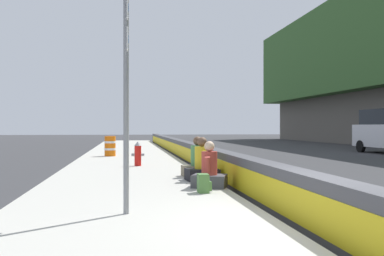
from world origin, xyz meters
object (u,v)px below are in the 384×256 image
object	(u,v)px
seated_person_foreground	(209,173)
seated_person_middle	(202,167)
backpack	(204,184)
seated_person_rear	(198,164)
construction_barrel	(110,146)
fire_hydrant	(138,153)
route_sign_post	(126,86)

from	to	relation	value
seated_person_foreground	seated_person_middle	distance (m)	1.33
seated_person_foreground	backpack	distance (m)	0.89
seated_person_rear	construction_barrel	xyz separation A→B (m)	(9.20, 2.76, 0.13)
fire_hydrant	backpack	xyz separation A→B (m)	(-6.78, -1.23, -0.25)
fire_hydrant	construction_barrel	size ratio (longest dim) A/B	0.93
fire_hydrant	seated_person_foreground	xyz separation A→B (m)	(-5.95, -1.50, -0.11)
seated_person_foreground	backpack	world-z (taller)	seated_person_foreground
backpack	seated_person_middle	bearing A→B (deg)	-8.69
seated_person_middle	route_sign_post	bearing A→B (deg)	155.38
construction_barrel	backpack	bearing A→B (deg)	-168.98
construction_barrel	seated_person_middle	bearing A→B (deg)	-164.97
seated_person_rear	seated_person_foreground	bearing A→B (deg)	177.90
backpack	construction_barrel	size ratio (longest dim) A/B	0.42
seated_person_foreground	construction_barrel	distance (m)	11.81
route_sign_post	seated_person_middle	distance (m)	5.00
route_sign_post	seated_person_foreground	bearing A→B (deg)	-32.88
route_sign_post	seated_person_middle	xyz separation A→B (m)	(4.27, -1.96, -1.72)
fire_hydrant	route_sign_post	bearing A→B (deg)	177.41
route_sign_post	seated_person_middle	world-z (taller)	route_sign_post
seated_person_middle	seated_person_foreground	bearing A→B (deg)	177.75
fire_hydrant	backpack	bearing A→B (deg)	-169.76
fire_hydrant	seated_person_rear	bearing A→B (deg)	-156.49
seated_person_foreground	seated_person_rear	xyz separation A→B (m)	(2.30, -0.08, 0.02)
route_sign_post	backpack	distance (m)	3.26
backpack	fire_hydrant	bearing A→B (deg)	10.24
backpack	construction_barrel	bearing A→B (deg)	11.02
seated_person_foreground	route_sign_post	bearing A→B (deg)	147.12
seated_person_middle	construction_barrel	distance (m)	10.54
fire_hydrant	construction_barrel	bearing A→B (deg)	11.96
seated_person_middle	seated_person_rear	world-z (taller)	seated_person_middle
seated_person_rear	backpack	world-z (taller)	seated_person_rear
route_sign_post	seated_person_foreground	xyz separation A→B (m)	(2.95, -1.91, -1.74)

